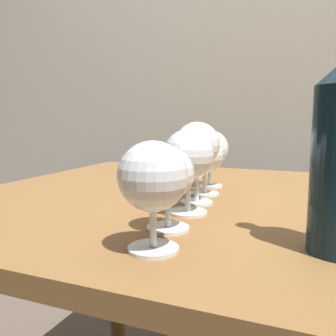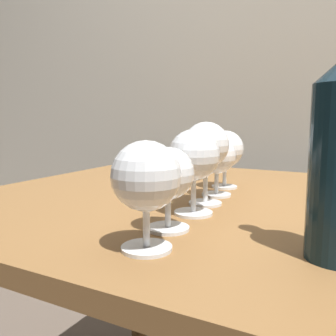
# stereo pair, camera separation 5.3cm
# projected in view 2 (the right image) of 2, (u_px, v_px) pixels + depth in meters

# --- Properties ---
(back_wall) EXTENTS (5.00, 0.08, 2.60)m
(back_wall) POSITION_uv_depth(u_px,v_px,m) (323.00, 9.00, 1.36)
(back_wall) COLOR beige
(back_wall) RESTS_ON ground_plane
(dining_table) EXTENTS (1.23, 0.89, 0.73)m
(dining_table) POSITION_uv_depth(u_px,v_px,m) (264.00, 246.00, 0.73)
(dining_table) COLOR brown
(dining_table) RESTS_ON ground_plane
(wine_glass_white) EXTENTS (0.09, 0.09, 0.14)m
(wine_glass_white) POSITION_uv_depth(u_px,v_px,m) (146.00, 178.00, 0.44)
(wine_glass_white) COLOR white
(wine_glass_white) RESTS_ON dining_table
(wine_glass_amber) EXTENTS (0.08, 0.08, 0.12)m
(wine_glass_amber) POSITION_uv_depth(u_px,v_px,m) (168.00, 176.00, 0.53)
(wine_glass_amber) COLOR white
(wine_glass_amber) RESTS_ON dining_table
(wine_glass_port) EXTENTS (0.09, 0.09, 0.15)m
(wine_glass_port) POSITION_uv_depth(u_px,v_px,m) (194.00, 157.00, 0.61)
(wine_glass_port) COLOR white
(wine_glass_port) RESTS_ON dining_table
(wine_glass_rose) EXTENTS (0.09, 0.09, 0.16)m
(wine_glass_rose) POSITION_uv_depth(u_px,v_px,m) (206.00, 147.00, 0.68)
(wine_glass_rose) COLOR white
(wine_glass_rose) RESTS_ON dining_table
(wine_glass_chardonnay) EXTENTS (0.08, 0.08, 0.13)m
(wine_glass_chardonnay) POSITION_uv_depth(u_px,v_px,m) (217.00, 156.00, 0.76)
(wine_glass_chardonnay) COLOR white
(wine_glass_chardonnay) RESTS_ON dining_table
(wine_glass_cabernet) EXTENTS (0.09, 0.09, 0.14)m
(wine_glass_cabernet) POSITION_uv_depth(u_px,v_px,m) (225.00, 150.00, 0.85)
(wine_glass_cabernet) COLOR white
(wine_glass_cabernet) RESTS_ON dining_table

